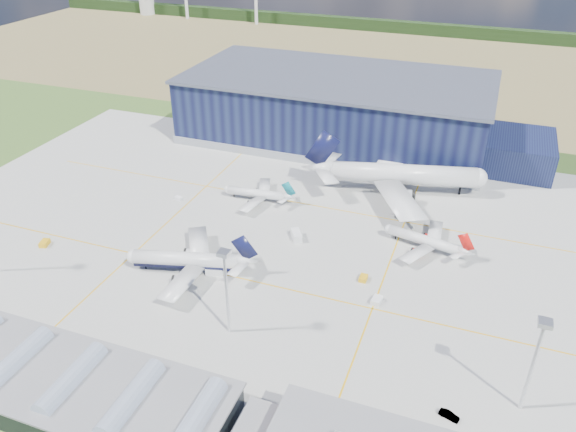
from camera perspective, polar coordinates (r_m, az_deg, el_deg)
The scene contains 20 objects.
ground at distance 161.35m, azimuth -4.58°, elevation -4.06°, with size 600.00×600.00×0.00m, color #34521F.
apron at distance 168.88m, azimuth -3.18°, elevation -2.26°, with size 220.00×160.00×0.08m.
farmland at distance 356.51m, azimuth 10.69°, elevation 15.13°, with size 600.00×220.00×0.01m, color olive.
treeline at distance 432.60m, azimuth 12.89°, elevation 18.12°, with size 600.00×8.00×8.00m, color black.
hangar at distance 235.40m, azimuth 5.66°, elevation 10.55°, with size 145.00×62.00×26.10m.
glass_concourse at distance 124.11m, azimuth -19.57°, elevation -16.68°, with size 78.00×23.00×8.60m.
light_mast_center at distance 126.93m, azimuth -6.35°, elevation -6.40°, with size 2.60×2.60×23.00m.
light_mast_east at distance 118.58m, azimuth 23.93°, elevation -12.49°, with size 2.60×2.60×23.00m.
airliner_navy at distance 153.93m, azimuth -10.40°, elevation -3.69°, with size 37.08×36.28×12.09m, color silver, non-canonical shape.
airliner_red at distance 166.48m, azimuth 13.67°, elevation -1.91°, with size 27.26×26.67×8.89m, color silver, non-canonical shape.
airliner_widebody at distance 193.91m, azimuth 11.69°, elevation 5.14°, with size 63.10×61.73×20.58m, color silver, non-canonical shape.
airliner_regional at distance 187.23m, azimuth -3.26°, elevation 2.72°, with size 25.67×25.12×8.37m, color silver, non-canonical shape.
gse_tug_a at distance 179.90m, azimuth -23.50°, elevation -2.55°, with size 2.14×3.50×1.46m, color gold.
gse_tug_b at distance 152.47m, azimuth 7.66°, elevation -6.29°, with size 1.97×2.95×1.28m, color gold.
gse_van_a at distance 154.38m, azimuth -7.47°, elevation -5.56°, with size 2.10×4.82×2.10m, color silver.
gse_cart_a at distance 145.35m, azimuth 9.00°, elevation -8.47°, with size 2.26×3.38×1.47m, color silver.
gse_van_b at distance 167.71m, azimuth 0.86°, elevation -1.98°, with size 2.45×5.35×2.45m, color silver.
gse_cart_b at distance 192.50m, azimuth -11.06°, elevation 1.77°, with size 1.79×2.69×1.16m, color silver.
car_a at distance 118.46m, azimuth 6.30°, elevation -19.70°, with size 1.31×3.25×1.11m, color #99999E.
car_b at distance 122.30m, azimuth 16.04°, elevation -18.89°, with size 1.42×4.08×1.34m, color #99999E.
Camera 1 is at (58.26, -119.70, 91.16)m, focal length 35.00 mm.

